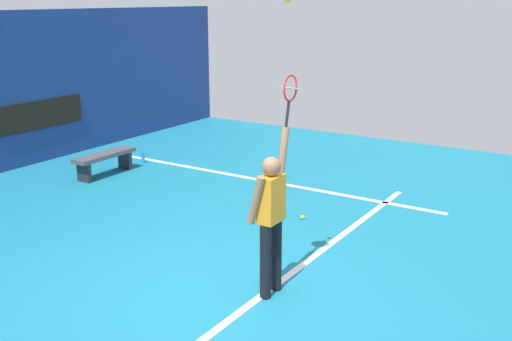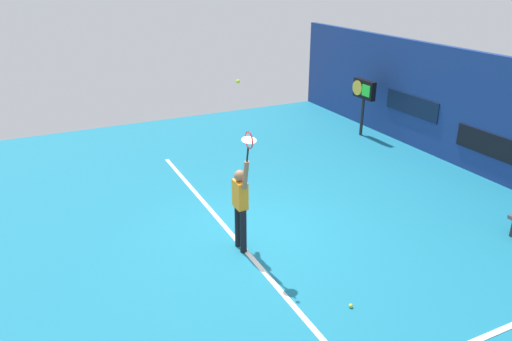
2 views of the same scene
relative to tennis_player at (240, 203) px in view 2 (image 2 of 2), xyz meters
name	(u,v)px [view 2 (image 2 of 2)]	position (x,y,z in m)	size (l,w,h in m)	color
ground_plane	(254,235)	(-0.39, 0.47, -1.01)	(18.00, 18.00, 0.00)	teal
back_wall	(499,120)	(-0.39, 7.38, 0.58)	(18.00, 0.20, 3.17)	navy
sponsor_banner_center	(491,146)	(-0.39, 7.26, -0.09)	(2.20, 0.03, 0.60)	black
sponsor_banner_portside	(411,105)	(-3.39, 7.26, 0.26)	(2.20, 0.03, 0.60)	#0C1933
court_baseline	(235,239)	(-0.39, 0.05, -1.00)	(10.00, 0.10, 0.01)	white
court_sideline	(494,333)	(3.91, 2.47, -1.00)	(0.10, 7.00, 0.01)	white
tennis_player	(240,203)	(0.00, 0.00, 0.00)	(0.61, 0.31, 1.99)	black
tennis_racket	(249,142)	(0.40, 0.00, 1.37)	(0.37, 0.27, 0.63)	black
tennis_ball	(238,81)	(0.16, -0.09, 2.38)	(0.07, 0.07, 0.07)	#CCE033
scoreboard_clock	(364,92)	(-4.80, 6.53, 0.44)	(0.96, 0.20, 1.85)	black
spare_ball	(351,306)	(2.45, 0.88, -0.98)	(0.07, 0.07, 0.07)	#CCE033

